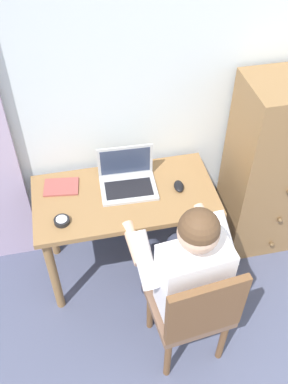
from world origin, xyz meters
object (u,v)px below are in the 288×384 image
object	(u,v)px
laptop	(127,179)
computer_mouse	(179,186)
notebook_pad	(61,187)
chair	(194,310)
desk	(125,208)
desk_clock	(62,221)
dresser	(275,169)
person_seated	(184,264)

from	to	relation	value
laptop	computer_mouse	size ratio (longest dim) A/B	3.50
computer_mouse	notebook_pad	distance (m)	0.72
chair	laptop	size ratio (longest dim) A/B	2.53
desk	desk_clock	distance (m)	0.44
dresser	notebook_pad	xyz separation A→B (m)	(-1.40, 0.06, 0.07)
desk	chair	bearing A→B (deg)	-70.97
desk	dresser	bearing A→B (deg)	4.69
laptop	computer_mouse	bearing A→B (deg)	-16.96
laptop	desk_clock	size ratio (longest dim) A/B	3.89
dresser	laptop	distance (m)	1.00
person_seated	computer_mouse	world-z (taller)	person_seated
desk	person_seated	size ratio (longest dim) A/B	0.92
desk	computer_mouse	xyz separation A→B (m)	(0.34, -0.01, 0.14)
dresser	person_seated	bearing A→B (deg)	-142.64
chair	laptop	bearing A→B (deg)	105.00
chair	desk_clock	distance (m)	0.88
dresser	chair	size ratio (longest dim) A/B	1.51
chair	desk_clock	bearing A→B (deg)	138.27
person_seated	desk_clock	xyz separation A→B (m)	(-0.62, 0.38, 0.07)
chair	computer_mouse	size ratio (longest dim) A/B	8.86
desk	person_seated	distance (m)	0.58
laptop	dresser	bearing A→B (deg)	0.38
chair	laptop	distance (m)	0.87
dresser	computer_mouse	bearing A→B (deg)	-171.90
desk	notebook_pad	world-z (taller)	notebook_pad
laptop	computer_mouse	xyz separation A→B (m)	(0.30, -0.09, -0.04)
dresser	chair	world-z (taller)	dresser
desk	laptop	distance (m)	0.19
desk_clock	notebook_pad	bearing A→B (deg)	86.59
desk_clock	chair	bearing A→B (deg)	-41.73
dresser	desk_clock	world-z (taller)	dresser
person_seated	laptop	xyz separation A→B (m)	(-0.19, 0.61, 0.10)
computer_mouse	desk_clock	world-z (taller)	computer_mouse
chair	notebook_pad	world-z (taller)	chair
laptop	notebook_pad	distance (m)	0.41
chair	desk_clock	world-z (taller)	chair
person_seated	desk_clock	distance (m)	0.73
computer_mouse	notebook_pad	world-z (taller)	computer_mouse
dresser	computer_mouse	size ratio (longest dim) A/B	13.37
desk	dresser	xyz separation A→B (m)	(1.03, 0.08, 0.06)
desk	notebook_pad	size ratio (longest dim) A/B	5.29
laptop	desk_clock	bearing A→B (deg)	-152.00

